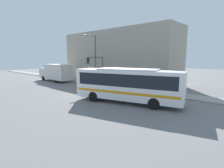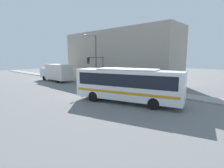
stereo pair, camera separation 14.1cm
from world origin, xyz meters
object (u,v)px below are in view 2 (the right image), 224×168
(city_bus, at_px, (127,83))
(traffic_light_pole, at_px, (97,65))
(pedestrian_near_corner, at_px, (123,80))
(fire_hydrant, at_px, (132,87))
(delivery_truck, at_px, (56,72))
(parking_meter, at_px, (114,80))
(street_lamp, at_px, (95,56))

(city_bus, bearing_deg, traffic_light_pole, 47.47)
(city_bus, xyz_separation_m, pedestrian_near_corner, (6.97, 6.18, -0.97))
(city_bus, xyz_separation_m, fire_hydrant, (6.02, 3.86, -1.52))
(delivery_truck, relative_size, pedestrian_near_corner, 4.76)
(traffic_light_pole, relative_size, pedestrian_near_corner, 2.59)
(city_bus, bearing_deg, parking_meter, 34.39)
(pedestrian_near_corner, bearing_deg, parking_meter, 132.47)
(delivery_truck, bearing_deg, pedestrian_near_corner, -75.26)
(parking_meter, bearing_deg, fire_hydrant, -90.00)
(city_bus, relative_size, delivery_truck, 1.31)
(traffic_light_pole, bearing_deg, street_lamp, 60.20)
(city_bus, height_order, street_lamp, street_lamp)
(traffic_light_pole, xyz_separation_m, pedestrian_near_corner, (2.01, -3.62, -2.25))
(city_bus, bearing_deg, delivery_truck, 64.36)
(fire_hydrant, height_order, pedestrian_near_corner, pedestrian_near_corner)
(delivery_truck, bearing_deg, traffic_light_pole, -81.18)
(parking_meter, bearing_deg, traffic_light_pole, 112.44)
(traffic_light_pole, bearing_deg, delivery_truck, 98.82)
(parking_meter, xyz_separation_m, pedestrian_near_corner, (0.94, -1.03, -0.02))
(city_bus, xyz_separation_m, traffic_light_pole, (4.95, 9.81, 1.28))
(traffic_light_pole, height_order, parking_meter, traffic_light_pole)
(fire_hydrant, xyz_separation_m, street_lamp, (-0.06, 7.71, 4.34))
(delivery_truck, height_order, parking_meter, delivery_truck)
(fire_hydrant, bearing_deg, street_lamp, 90.45)
(traffic_light_pole, distance_m, street_lamp, 2.55)
(street_lamp, distance_m, pedestrian_near_corner, 6.66)
(fire_hydrant, relative_size, traffic_light_pole, 0.15)
(fire_hydrant, bearing_deg, traffic_light_pole, 100.21)
(delivery_truck, distance_m, traffic_light_pole, 10.06)
(city_bus, xyz_separation_m, street_lamp, (5.96, 11.57, 2.82))
(fire_hydrant, height_order, street_lamp, street_lamp)
(traffic_light_pole, bearing_deg, pedestrian_near_corner, -60.95)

